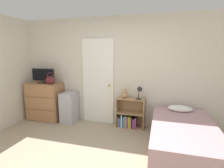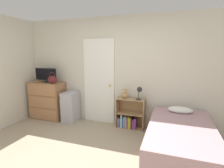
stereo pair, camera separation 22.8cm
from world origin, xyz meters
name	(u,v)px [view 2 (the right image)]	position (x,y,z in m)	size (l,w,h in m)	color
wall_back	(117,72)	(0.00, 2.06, 1.27)	(10.00, 0.06, 2.55)	beige
door_closed	(99,82)	(-0.46, 2.01, 1.03)	(0.79, 0.09, 2.05)	white
dresser	(48,100)	(-1.85, 1.78, 0.48)	(0.90, 0.45, 0.97)	#996B47
tv	(46,75)	(-1.84, 1.76, 1.16)	(0.63, 0.16, 0.37)	black
handbag	(52,79)	(-1.56, 1.65, 1.07)	(0.27, 0.11, 0.29)	#591E23
storage_bin	(71,107)	(-1.15, 1.79, 0.37)	(0.34, 0.43, 0.75)	#ADADB7
bookshelf	(129,117)	(0.35, 1.87, 0.25)	(0.64, 0.27, 0.70)	tan
teddy_bear	(125,94)	(0.24, 1.87, 0.79)	(0.14, 0.14, 0.22)	tan
desk_lamp	(139,91)	(0.57, 1.83, 0.91)	(0.14, 0.14, 0.29)	#262628
bed	(180,141)	(1.42, 1.04, 0.27)	(1.07, 1.95, 0.65)	brown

